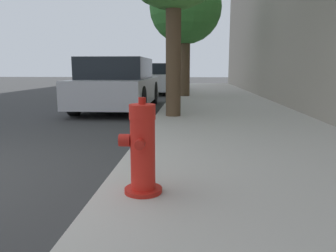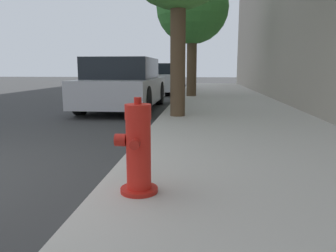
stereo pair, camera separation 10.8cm
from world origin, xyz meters
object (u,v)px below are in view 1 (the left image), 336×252
parked_car_near (118,85)px  street_tree_far (185,8)px  fire_hydrant (142,150)px  parked_car_mid (153,79)px

parked_car_near → street_tree_far: street_tree_far is taller
parked_car_near → street_tree_far: (1.76, 3.12, 2.53)m
fire_hydrant → parked_car_near: (-1.62, 6.40, 0.20)m
fire_hydrant → parked_car_mid: bearing=96.3°
fire_hydrant → street_tree_far: street_tree_far is taller
parked_car_near → fire_hydrant: bearing=-75.8°
parked_car_near → street_tree_far: size_ratio=0.96×
fire_hydrant → parked_car_near: parked_car_near is taller
parked_car_near → parked_car_mid: (0.23, 6.16, -0.03)m
street_tree_far → parked_car_mid: bearing=116.7°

